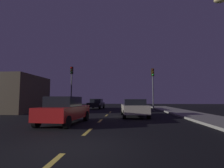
# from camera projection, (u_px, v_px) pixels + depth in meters

# --- Properties ---
(ground_plane) EXTENTS (80.00, 80.00, 0.00)m
(ground_plane) POSITION_uv_depth(u_px,v_px,m) (102.00, 120.00, 11.83)
(ground_plane) COLOR black
(sidewalk_curb_right) EXTENTS (3.00, 40.00, 0.15)m
(sidewalk_curb_right) POSITION_uv_depth(u_px,v_px,m) (213.00, 120.00, 11.26)
(sidewalk_curb_right) COLOR gray
(sidewalk_curb_right) RESTS_ON ground_plane
(lane_stripe_nearest) EXTENTS (0.16, 1.60, 0.01)m
(lane_stripe_nearest) POSITION_uv_depth(u_px,v_px,m) (49.00, 165.00, 3.69)
(lane_stripe_nearest) COLOR #EACC4C
(lane_stripe_nearest) RESTS_ON ground_plane
(lane_stripe_second) EXTENTS (0.16, 1.60, 0.01)m
(lane_stripe_second) POSITION_uv_depth(u_px,v_px,m) (88.00, 132.00, 7.47)
(lane_stripe_second) COLOR #EACC4C
(lane_stripe_second) RESTS_ON ground_plane
(lane_stripe_third) EXTENTS (0.16, 1.60, 0.01)m
(lane_stripe_third) POSITION_uv_depth(u_px,v_px,m) (100.00, 121.00, 11.24)
(lane_stripe_third) COLOR #EACC4C
(lane_stripe_third) RESTS_ON ground_plane
(lane_stripe_fourth) EXTENTS (0.16, 1.60, 0.01)m
(lane_stripe_fourth) POSITION_uv_depth(u_px,v_px,m) (107.00, 115.00, 15.01)
(lane_stripe_fourth) COLOR #EACC4C
(lane_stripe_fourth) RESTS_ON ground_plane
(lane_stripe_fifth) EXTENTS (0.16, 1.60, 0.01)m
(lane_stripe_fifth) POSITION_uv_depth(u_px,v_px,m) (110.00, 112.00, 18.79)
(lane_stripe_fifth) COLOR #EACC4C
(lane_stripe_fifth) RESTS_ON ground_plane
(traffic_signal_left) EXTENTS (0.32, 0.38, 5.41)m
(traffic_signal_left) POSITION_uv_depth(u_px,v_px,m) (72.00, 80.00, 20.62)
(traffic_signal_left) COLOR #4C4C51
(traffic_signal_left) RESTS_ON ground_plane
(traffic_signal_right) EXTENTS (0.32, 0.38, 5.04)m
(traffic_signal_right) POSITION_uv_depth(u_px,v_px,m) (153.00, 81.00, 19.84)
(traffic_signal_right) COLOR #4C4C51
(traffic_signal_right) RESTS_ON ground_plane
(car_stopped_ahead) EXTENTS (2.24, 4.39, 1.44)m
(car_stopped_ahead) POSITION_uv_depth(u_px,v_px,m) (134.00, 108.00, 13.94)
(car_stopped_ahead) COLOR beige
(car_stopped_ahead) RESTS_ON ground_plane
(car_adjacent_lane) EXTENTS (2.10, 4.31, 1.58)m
(car_adjacent_lane) POSITION_uv_depth(u_px,v_px,m) (65.00, 110.00, 9.89)
(car_adjacent_lane) COLOR #B21919
(car_adjacent_lane) RESTS_ON ground_plane
(car_oncoming_far) EXTENTS (2.11, 4.34, 1.48)m
(car_oncoming_far) POSITION_uv_depth(u_px,v_px,m) (96.00, 104.00, 25.47)
(car_oncoming_far) COLOR black
(car_oncoming_far) RESTS_ON ground_plane
(storefront_left) EXTENTS (5.03, 6.27, 4.00)m
(storefront_left) POSITION_uv_depth(u_px,v_px,m) (15.00, 94.00, 18.78)
(storefront_left) COLOR brown
(storefront_left) RESTS_ON ground_plane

